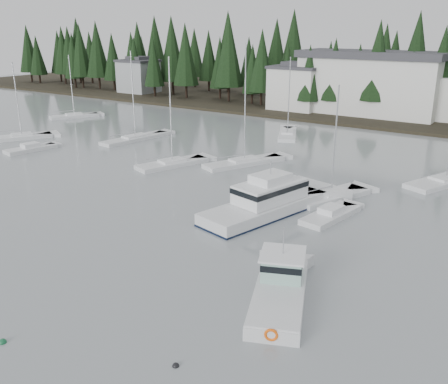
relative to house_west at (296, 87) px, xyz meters
The scene contains 19 objects.
far_shore_land 25.88m from the house_west, 45.00° to the left, with size 240.00×54.00×1.00m, color black.
conifer_treeline 19.87m from the house_west, 21.25° to the left, with size 200.00×22.00×20.00m, color black, non-canonical shape.
house_west is the anchor object (origin of this frame).
house_far_west 42.05m from the house_west, behind, with size 8.48×7.42×8.25m.
harbor_inn 15.45m from the house_west, 12.52° to the left, with size 29.50×11.50×10.90m.
cabin_cruiser_center 54.95m from the house_west, 66.28° to the right, with size 6.79×13.23×5.44m.
lobster_boat_teal 69.22m from the house_west, 64.42° to the right, with size 5.96×8.95×4.70m.
sailboat_0 36.33m from the house_west, 102.68° to the right, with size 3.77×11.15×12.92m.
sailboat_1 43.30m from the house_west, 83.05° to the right, with size 5.27×9.09×12.96m.
sailboat_3 49.23m from the house_west, 117.06° to the right, with size 6.43×8.58×11.41m.
sailboat_6 39.63m from the house_west, 72.38° to the right, with size 6.48×10.42×14.39m.
sailboat_7 41.01m from the house_west, 137.11° to the right, with size 5.82×8.58×11.34m.
sailboat_8 46.21m from the house_west, 43.72° to the right, with size 6.64×10.94×13.27m.
sailboat_9 22.55m from the house_west, 66.59° to the right, with size 6.32×9.69×11.95m.
sailboat_10 50.32m from the house_west, 59.77° to the right, with size 5.46×8.62×11.22m.
runabout_0 49.99m from the house_west, 107.40° to the right, with size 3.23×6.79×1.42m.
runabout_1 55.36m from the house_west, 60.51° to the right, with size 3.24×6.85×1.42m.
mooring_buoy_green 77.07m from the house_west, 74.98° to the right, with size 0.43×0.43×0.43m, color #145933.
mooring_buoy_dark 76.43m from the house_west, 67.96° to the right, with size 0.35×0.35×0.35m, color black.
Camera 1 is at (23.89, -7.15, 15.72)m, focal length 40.00 mm.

